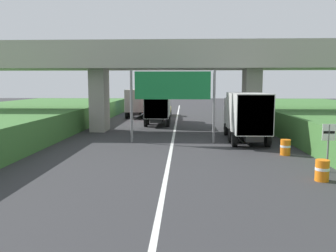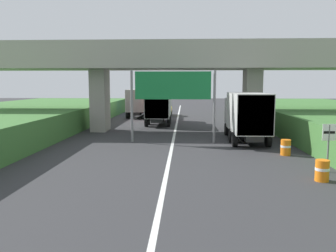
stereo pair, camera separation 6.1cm
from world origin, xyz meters
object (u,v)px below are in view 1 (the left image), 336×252
car_yellow (164,109)px  construction_barrel_1 (322,170)px  truck_silver (245,114)px  construction_barrel_4 (249,125)px  speed_limit_sign (328,140)px  truck_red (159,105)px  construction_barrel_2 (285,147)px  truck_blue (138,101)px  construction_barrel_3 (265,134)px  overhead_highway_sign (173,90)px

car_yellow → construction_barrel_1: size_ratio=4.56×
truck_silver → construction_barrel_4: 6.03m
speed_limit_sign → construction_barrel_1: 2.04m
speed_limit_sign → car_yellow: speed_limit_sign is taller
truck_red → construction_barrel_2: bearing=-61.2°
truck_blue → construction_barrel_4: bearing=-47.2°
truck_blue → construction_barrel_1: size_ratio=8.11×
construction_barrel_3 → construction_barrel_4: (-0.09, 5.28, 0.00)m
truck_blue → construction_barrel_4: 16.91m
truck_blue → construction_barrel_4: size_ratio=8.11×
truck_red → truck_blue: bearing=112.0°
truck_red → construction_barrel_3: truck_red is taller
truck_red → truck_silver: same height
overhead_highway_sign → construction_barrel_2: overhead_highway_sign is taller
truck_blue → construction_barrel_2: truck_blue is taller
speed_limit_sign → car_yellow: (-9.18, 28.44, -0.62)m
construction_barrel_1 → construction_barrel_2: (0.03, 5.28, 0.00)m
speed_limit_sign → construction_barrel_2: size_ratio=2.48×
truck_blue → car_yellow: (3.10, 1.79, -1.08)m
construction_barrel_1 → construction_barrel_3: size_ratio=1.00×
overhead_highway_sign → car_yellow: overhead_highway_sign is taller
construction_barrel_3 → truck_blue: bearing=123.2°
overhead_highway_sign → truck_silver: overhead_highway_sign is taller
speed_limit_sign → construction_barrel_3: size_ratio=2.48×
construction_barrel_3 → construction_barrel_2: bearing=-90.7°
car_yellow → construction_barrel_1: (8.33, -29.99, -0.40)m
construction_barrel_1 → construction_barrel_4: size_ratio=1.00×
truck_silver → truck_blue: size_ratio=1.00×
truck_blue → construction_barrel_2: 25.67m
speed_limit_sign → truck_blue: (-12.28, 26.65, 0.46)m
construction_barrel_1 → construction_barrel_2: same height
construction_barrel_1 → construction_barrel_4: (0.00, 15.84, 0.00)m
construction_barrel_3 → construction_barrel_1: bearing=-90.5°
car_yellow → construction_barrel_3: bearing=-66.6°
overhead_highway_sign → speed_limit_sign: 10.94m
car_yellow → construction_barrel_3: (8.43, -19.43, -0.40)m
construction_barrel_1 → construction_barrel_3: same height
speed_limit_sign → truck_red: bearing=115.8°
truck_blue → car_yellow: bearing=30.0°
truck_silver → construction_barrel_1: bearing=-82.1°
truck_silver → car_yellow: bearing=109.3°
truck_red → car_yellow: bearing=90.0°
construction_barrel_2 → construction_barrel_1: bearing=-90.3°
car_yellow → speed_limit_sign: bearing=-72.1°
overhead_highway_sign → construction_barrel_2: size_ratio=6.53×
construction_barrel_2 → construction_barrel_3: 5.28m
overhead_highway_sign → construction_barrel_4: 9.80m
truck_blue → construction_barrel_4: truck_blue is taller
overhead_highway_sign → truck_silver: bearing=9.4°
truck_silver → construction_barrel_3: (1.50, 0.40, -1.47)m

